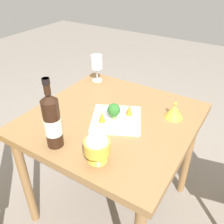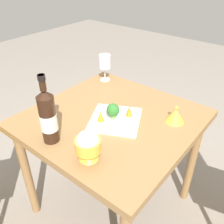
{
  "view_description": "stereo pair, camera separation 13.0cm",
  "coord_description": "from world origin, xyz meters",
  "px_view_note": "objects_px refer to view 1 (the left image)",
  "views": [
    {
      "loc": [
        0.93,
        0.58,
        1.46
      ],
      "look_at": [
        0.0,
        0.0,
        0.76
      ],
      "focal_mm": 39.5,
      "sensor_mm": 36.0,
      "label": 1
    },
    {
      "loc": [
        0.85,
        0.69,
        1.46
      ],
      "look_at": [
        0.0,
        0.0,
        0.76
      ],
      "focal_mm": 39.5,
      "sensor_mm": 36.0,
      "label": 2
    }
  ],
  "objects_px": {
    "carrot_garnish_left": "(129,110)",
    "carrot_garnish_right": "(102,117)",
    "rice_bowl_lid": "(174,111)",
    "broccoli_floret": "(114,110)",
    "rice_bowl": "(97,147)",
    "wine_bottle": "(52,121)",
    "serving_plate": "(116,119)",
    "wine_glass": "(97,63)"
  },
  "relations": [
    {
      "from": "wine_glass",
      "to": "rice_bowl",
      "type": "distance_m",
      "value": 0.78
    },
    {
      "from": "rice_bowl_lid",
      "to": "serving_plate",
      "type": "height_order",
      "value": "rice_bowl_lid"
    },
    {
      "from": "carrot_garnish_left",
      "to": "rice_bowl",
      "type": "bearing_deg",
      "value": 7.17
    },
    {
      "from": "rice_bowl",
      "to": "rice_bowl_lid",
      "type": "xyz_separation_m",
      "value": [
        -0.48,
        0.16,
        -0.04
      ]
    },
    {
      "from": "wine_glass",
      "to": "carrot_garnish_left",
      "type": "distance_m",
      "value": 0.5
    },
    {
      "from": "serving_plate",
      "to": "broccoli_floret",
      "type": "relative_size",
      "value": 3.91
    },
    {
      "from": "rice_bowl",
      "to": "serving_plate",
      "type": "xyz_separation_m",
      "value": [
        -0.29,
        -0.08,
        -0.07
      ]
    },
    {
      "from": "rice_bowl",
      "to": "broccoli_floret",
      "type": "height_order",
      "value": "rice_bowl"
    },
    {
      "from": "rice_bowl",
      "to": "carrot_garnish_right",
      "type": "bearing_deg",
      "value": -150.24
    },
    {
      "from": "rice_bowl",
      "to": "carrot_garnish_right",
      "type": "height_order",
      "value": "rice_bowl"
    },
    {
      "from": "rice_bowl_lid",
      "to": "carrot_garnish_right",
      "type": "height_order",
      "value": "rice_bowl_lid"
    },
    {
      "from": "wine_glass",
      "to": "broccoli_floret",
      "type": "distance_m",
      "value": 0.5
    },
    {
      "from": "carrot_garnish_left",
      "to": "broccoli_floret",
      "type": "bearing_deg",
      "value": -33.44
    },
    {
      "from": "rice_bowl",
      "to": "carrot_garnish_left",
      "type": "relative_size",
      "value": 2.38
    },
    {
      "from": "wine_bottle",
      "to": "wine_glass",
      "type": "bearing_deg",
      "value": -160.97
    },
    {
      "from": "wine_glass",
      "to": "carrot_garnish_left",
      "type": "height_order",
      "value": "wine_glass"
    },
    {
      "from": "wine_bottle",
      "to": "rice_bowl_lid",
      "type": "distance_m",
      "value": 0.63
    },
    {
      "from": "rice_bowl",
      "to": "carrot_garnish_left",
      "type": "bearing_deg",
      "value": -172.83
    },
    {
      "from": "carrot_garnish_left",
      "to": "wine_bottle",
      "type": "bearing_deg",
      "value": -25.04
    },
    {
      "from": "wine_bottle",
      "to": "rice_bowl",
      "type": "height_order",
      "value": "wine_bottle"
    },
    {
      "from": "wine_glass",
      "to": "rice_bowl",
      "type": "height_order",
      "value": "wine_glass"
    },
    {
      "from": "carrot_garnish_left",
      "to": "rice_bowl_lid",
      "type": "bearing_deg",
      "value": 121.69
    },
    {
      "from": "wine_bottle",
      "to": "carrot_garnish_right",
      "type": "height_order",
      "value": "wine_bottle"
    },
    {
      "from": "wine_bottle",
      "to": "carrot_garnish_left",
      "type": "distance_m",
      "value": 0.42
    },
    {
      "from": "serving_plate",
      "to": "rice_bowl",
      "type": "bearing_deg",
      "value": 16.2
    },
    {
      "from": "rice_bowl_lid",
      "to": "broccoli_floret",
      "type": "height_order",
      "value": "broccoli_floret"
    },
    {
      "from": "serving_plate",
      "to": "broccoli_floret",
      "type": "bearing_deg",
      "value": -44.1
    },
    {
      "from": "wine_glass",
      "to": "serving_plate",
      "type": "bearing_deg",
      "value": 46.45
    },
    {
      "from": "carrot_garnish_left",
      "to": "wine_glass",
      "type": "bearing_deg",
      "value": -124.76
    },
    {
      "from": "wine_bottle",
      "to": "broccoli_floret",
      "type": "relative_size",
      "value": 3.87
    },
    {
      "from": "wine_bottle",
      "to": "serving_plate",
      "type": "distance_m",
      "value": 0.36
    },
    {
      "from": "rice_bowl_lid",
      "to": "carrot_garnish_left",
      "type": "relative_size",
      "value": 1.68
    },
    {
      "from": "rice_bowl_lid",
      "to": "carrot_garnish_right",
      "type": "bearing_deg",
      "value": -48.42
    },
    {
      "from": "broccoli_floret",
      "to": "wine_bottle",
      "type": "bearing_deg",
      "value": -22.75
    },
    {
      "from": "wine_bottle",
      "to": "wine_glass",
      "type": "xyz_separation_m",
      "value": [
        -0.65,
        -0.23,
        -0.0
      ]
    },
    {
      "from": "serving_plate",
      "to": "broccoli_floret",
      "type": "distance_m",
      "value": 0.06
    },
    {
      "from": "serving_plate",
      "to": "carrot_garnish_left",
      "type": "relative_size",
      "value": 5.65
    },
    {
      "from": "carrot_garnish_left",
      "to": "carrot_garnish_right",
      "type": "distance_m",
      "value": 0.16
    },
    {
      "from": "wine_bottle",
      "to": "rice_bowl",
      "type": "relative_size",
      "value": 2.35
    },
    {
      "from": "broccoli_floret",
      "to": "carrot_garnish_right",
      "type": "height_order",
      "value": "broccoli_floret"
    },
    {
      "from": "wine_glass",
      "to": "broccoli_floret",
      "type": "height_order",
      "value": "wine_glass"
    },
    {
      "from": "rice_bowl",
      "to": "wine_glass",
      "type": "bearing_deg",
      "value": -144.94
    }
  ]
}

